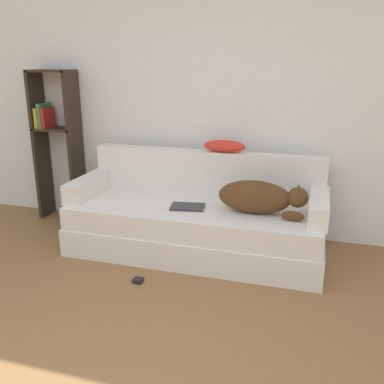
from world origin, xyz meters
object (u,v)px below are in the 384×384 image
object	(u,v)px
couch	(195,229)
throw_pillow	(224,146)
dog	(260,197)
bookshelf	(56,137)
power_adapter	(138,280)
laptop	(188,207)

from	to	relation	value
couch	throw_pillow	size ratio (longest dim) A/B	5.75
dog	throw_pillow	bearing A→B (deg)	134.00
bookshelf	power_adapter	bearing A→B (deg)	-38.86
throw_pillow	bookshelf	size ratio (longest dim) A/B	0.25
laptop	power_adapter	distance (m)	0.76
couch	power_adapter	world-z (taller)	couch
dog	power_adapter	size ratio (longest dim) A/B	9.88
dog	bookshelf	distance (m)	2.29
laptop	bookshelf	xyz separation A→B (m)	(-1.60, 0.53, 0.43)
couch	throw_pillow	world-z (taller)	throw_pillow
bookshelf	laptop	bearing A→B (deg)	-18.37
throw_pillow	power_adapter	bearing A→B (deg)	-113.18
couch	laptop	world-z (taller)	laptop
throw_pillow	bookshelf	xyz separation A→B (m)	(-1.82, 0.09, -0.02)
laptop	power_adapter	size ratio (longest dim) A/B	4.27
throw_pillow	laptop	bearing A→B (deg)	-115.58
laptop	bookshelf	world-z (taller)	bookshelf
dog	laptop	size ratio (longest dim) A/B	2.32
throw_pillow	bookshelf	distance (m)	1.82
laptop	throw_pillow	distance (m)	0.67
power_adapter	dog	bearing A→B (deg)	36.40
laptop	throw_pillow	xyz separation A→B (m)	(0.21, 0.45, 0.45)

